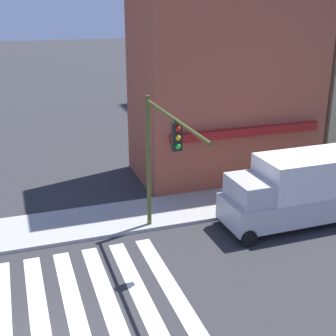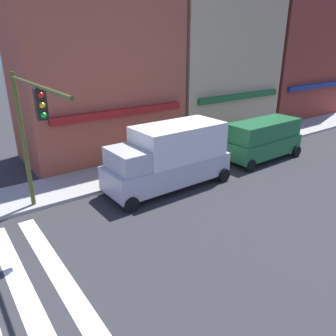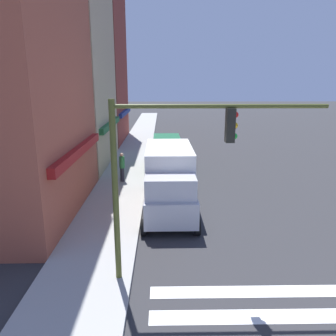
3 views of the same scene
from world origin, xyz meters
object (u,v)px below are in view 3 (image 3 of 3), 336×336
(traffic_signal, at_px, (168,158))
(van_green, at_px, (167,154))
(pedestrian_green_top, at_px, (122,167))
(box_truck_silver, at_px, (169,178))

(traffic_signal, relative_size, van_green, 1.20)
(traffic_signal, distance_m, van_green, 13.09)
(traffic_signal, xyz_separation_m, pedestrian_green_top, (10.19, 2.62, -2.89))
(box_truck_silver, bearing_deg, van_green, -0.52)
(box_truck_silver, bearing_deg, pedestrian_green_top, 32.83)
(van_green, bearing_deg, box_truck_silver, 178.98)
(box_truck_silver, distance_m, van_green, 6.86)
(box_truck_silver, xyz_separation_m, pedestrian_green_top, (4.22, 2.78, -0.51))
(box_truck_silver, xyz_separation_m, van_green, (6.85, -0.00, -0.30))
(van_green, bearing_deg, pedestrian_green_top, 132.39)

